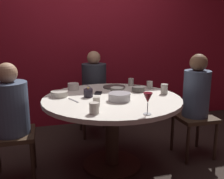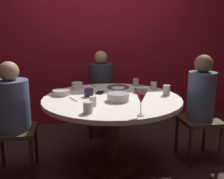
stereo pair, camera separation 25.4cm
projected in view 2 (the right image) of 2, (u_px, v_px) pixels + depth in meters
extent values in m
plane|color=#2D231E|center=(112.00, 165.00, 2.73)|extent=(8.00, 8.00, 0.00)
cube|color=maroon|center=(97.00, 37.00, 3.81)|extent=(6.00, 0.10, 2.60)
cylinder|color=silver|center=(112.00, 99.00, 2.57)|extent=(1.37, 1.37, 0.04)
cylinder|color=#332319|center=(112.00, 134.00, 2.65)|extent=(0.14, 0.14, 0.70)
cylinder|color=#2D2116|center=(112.00, 164.00, 2.73)|extent=(0.60, 0.60, 0.03)
cube|color=#3F2D1E|center=(14.00, 131.00, 2.48)|extent=(0.40, 0.40, 0.04)
cylinder|color=#475670|center=(12.00, 105.00, 2.42)|extent=(0.33, 0.33, 0.48)
sphere|color=tan|center=(9.00, 71.00, 2.35)|extent=(0.18, 0.18, 0.18)
cylinder|color=#332319|center=(32.00, 161.00, 2.40)|extent=(0.04, 0.04, 0.43)
cylinder|color=#332319|center=(2.00, 147.00, 2.67)|extent=(0.04, 0.04, 0.43)
cylinder|color=#332319|center=(36.00, 145.00, 2.72)|extent=(0.04, 0.04, 0.43)
cube|color=#3F2D1E|center=(101.00, 102.00, 3.51)|extent=(0.40, 0.40, 0.04)
cylinder|color=#2D333D|center=(101.00, 82.00, 3.45)|extent=(0.32, 0.32, 0.50)
sphere|color=tan|center=(101.00, 58.00, 3.38)|extent=(0.17, 0.17, 0.17)
cylinder|color=#332319|center=(88.00, 115.00, 3.70)|extent=(0.04, 0.04, 0.43)
cylinder|color=#332319|center=(90.00, 123.00, 3.37)|extent=(0.04, 0.04, 0.43)
cylinder|color=#332319|center=(112.00, 113.00, 3.75)|extent=(0.04, 0.04, 0.43)
cylinder|color=#332319|center=(116.00, 121.00, 3.43)|extent=(0.04, 0.04, 0.43)
cube|color=#3F2D1E|center=(199.00, 120.00, 2.78)|extent=(0.40, 0.40, 0.04)
cylinder|color=#475670|center=(201.00, 96.00, 2.72)|extent=(0.28, 0.28, 0.50)
sphere|color=brown|center=(204.00, 64.00, 2.64)|extent=(0.19, 0.19, 0.19)
cylinder|color=#332319|center=(204.00, 134.00, 3.02)|extent=(0.04, 0.04, 0.43)
cylinder|color=#332319|center=(177.00, 135.00, 2.97)|extent=(0.04, 0.04, 0.43)
cylinder|color=#332319|center=(221.00, 146.00, 2.69)|extent=(0.04, 0.04, 0.43)
cylinder|color=#332319|center=(190.00, 149.00, 2.64)|extent=(0.04, 0.04, 0.43)
cylinder|color=black|center=(89.00, 92.00, 2.59)|extent=(0.09, 0.09, 0.08)
sphere|color=#F9D159|center=(89.00, 87.00, 2.58)|extent=(0.02, 0.02, 0.02)
cylinder|color=silver|center=(141.00, 115.00, 2.02)|extent=(0.06, 0.06, 0.01)
cylinder|color=silver|center=(141.00, 109.00, 2.01)|extent=(0.01, 0.01, 0.09)
cone|color=maroon|center=(141.00, 99.00, 1.99)|extent=(0.08, 0.08, 0.08)
cylinder|color=#4C4742|center=(118.00, 87.00, 2.99)|extent=(0.26, 0.26, 0.01)
cube|color=black|center=(100.00, 93.00, 2.74)|extent=(0.11, 0.16, 0.01)
cylinder|color=#B7B7BC|center=(118.00, 97.00, 2.44)|extent=(0.21, 0.21, 0.07)
cylinder|color=#4C4742|center=(141.00, 90.00, 2.77)|extent=(0.14, 0.14, 0.06)
cylinder|color=silver|center=(77.00, 86.00, 2.93)|extent=(0.12, 0.12, 0.07)
cylinder|color=beige|center=(61.00, 93.00, 2.64)|extent=(0.17, 0.17, 0.06)
cylinder|color=#4C4742|center=(118.00, 91.00, 2.67)|extent=(0.14, 0.14, 0.07)
cylinder|color=#B2ADA3|center=(154.00, 86.00, 2.89)|extent=(0.07, 0.07, 0.09)
cylinder|color=#B2ADA3|center=(136.00, 82.00, 3.07)|extent=(0.07, 0.07, 0.09)
cylinder|color=#B2ADA3|center=(167.00, 90.00, 2.64)|extent=(0.07, 0.07, 0.10)
cylinder|color=beige|center=(93.00, 101.00, 2.26)|extent=(0.06, 0.06, 0.09)
cylinder|color=beige|center=(88.00, 107.00, 2.07)|extent=(0.08, 0.08, 0.09)
cube|color=#B7B7BC|center=(73.00, 99.00, 2.49)|extent=(0.08, 0.17, 0.01)
cube|color=#B7B7BC|center=(93.00, 86.00, 3.07)|extent=(0.04, 0.18, 0.01)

